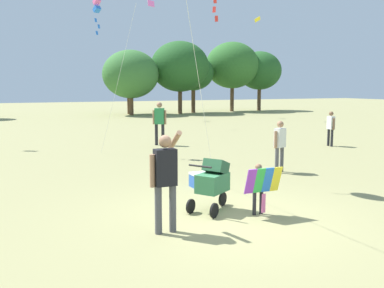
{
  "coord_description": "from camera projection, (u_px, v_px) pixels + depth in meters",
  "views": [
    {
      "loc": [
        -3.69,
        -6.63,
        2.43
      ],
      "look_at": [
        -0.34,
        0.9,
        1.3
      ],
      "focal_mm": 39.81,
      "sensor_mm": 36.0,
      "label": 1
    }
  ],
  "objects": [
    {
      "name": "person_couple_left",
      "position": [
        160.0,
        120.0,
        17.47
      ],
      "size": [
        0.51,
        0.39,
        1.77
      ],
      "color": "#232328",
      "rests_on": "ground"
    },
    {
      "name": "person_adult_flyer",
      "position": [
        165.0,
        174.0,
        6.96
      ],
      "size": [
        0.54,
        0.49,
        1.71
      ],
      "color": "#4C4C51",
      "rests_on": "ground"
    },
    {
      "name": "child_with_butterfly_kite",
      "position": [
        260.0,
        184.0,
        7.98
      ],
      "size": [
        0.73,
        0.34,
        0.98
      ],
      "color": "#232328",
      "rests_on": "ground"
    },
    {
      "name": "cooler_box",
      "position": [
        200.0,
        179.0,
        10.32
      ],
      "size": [
        0.45,
        0.33,
        0.35
      ],
      "color": "#2D5BB7",
      "rests_on": "ground"
    },
    {
      "name": "person_kid_running",
      "position": [
        331.0,
        126.0,
        17.19
      ],
      "size": [
        0.21,
        0.45,
        1.41
      ],
      "color": "#232328",
      "rests_on": "ground"
    },
    {
      "name": "ground_plane",
      "position": [
        229.0,
        219.0,
        7.82
      ],
      "size": [
        120.0,
        120.0,
        0.0
      ],
      "primitive_type": "plane",
      "color": "#938E5B"
    },
    {
      "name": "treeline_distant",
      "position": [
        124.0,
        68.0,
        36.08
      ],
      "size": [
        45.95,
        6.93,
        6.58
      ],
      "color": "brown",
      "rests_on": "ground"
    },
    {
      "name": "kite_orange_delta",
      "position": [
        97.0,
        8.0,
        14.76
      ],
      "size": [
        1.06,
        1.87,
        5.46
      ],
      "color": "pink",
      "rests_on": "ground"
    },
    {
      "name": "person_sitting_far",
      "position": [
        280.0,
        142.0,
        11.93
      ],
      "size": [
        0.45,
        0.28,
        1.46
      ],
      "color": "#4C4C51",
      "rests_on": "ground"
    },
    {
      "name": "stroller",
      "position": [
        213.0,
        180.0,
        8.28
      ],
      "size": [
        1.07,
        0.88,
        1.03
      ],
      "color": "black",
      "rests_on": "ground"
    }
  ]
}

